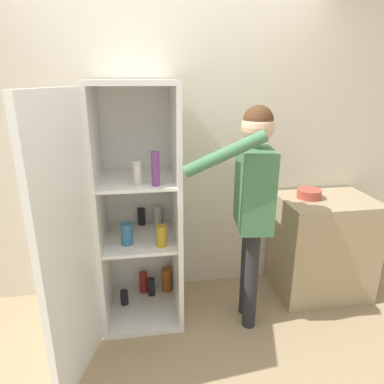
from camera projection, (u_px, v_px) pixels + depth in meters
The scene contains 6 objects.
ground_plane at pixel (185, 361), 2.35m from camera, with size 12.00×12.00×0.00m, color tan.
wall_back at pixel (169, 150), 2.86m from camera, with size 7.00×0.06×2.55m.
refrigerator at pixel (127, 214), 2.50m from camera, with size 0.82×1.23×1.83m.
person at pixel (253, 191), 2.43m from camera, with size 0.67×0.53×1.68m.
counter at pixel (322, 246), 3.00m from camera, with size 0.78×0.57×0.89m.
bowl at pixel (309, 194), 2.87m from camera, with size 0.20×0.20×0.07m.
Camera 1 is at (-0.24, -1.84, 1.84)m, focal length 32.00 mm.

